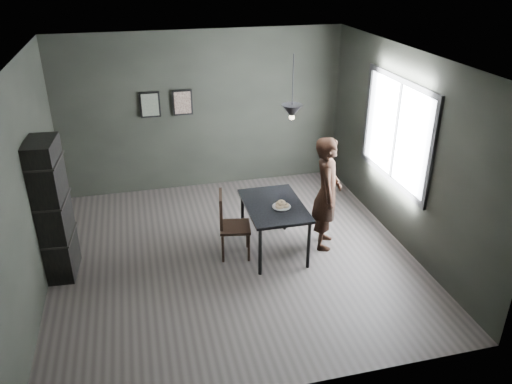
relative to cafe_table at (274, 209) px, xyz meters
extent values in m
plane|color=#36312F|center=(-0.60, 0.00, -0.67)|extent=(5.00, 5.00, 0.00)
cube|color=black|center=(-0.60, 2.50, 0.73)|extent=(5.00, 0.10, 2.80)
cube|color=silver|center=(-0.60, 0.00, 2.13)|extent=(5.00, 5.00, 0.02)
cube|color=white|center=(1.88, 0.20, 0.93)|extent=(0.02, 1.80, 1.40)
cube|color=black|center=(1.87, 0.20, 0.93)|extent=(0.04, 1.96, 1.56)
cube|color=black|center=(0.00, 0.00, 0.06)|extent=(0.80, 1.20, 0.04)
cylinder|color=black|center=(-0.34, -0.54, -0.32)|extent=(0.05, 0.05, 0.71)
cylinder|color=black|center=(0.34, -0.54, -0.32)|extent=(0.05, 0.05, 0.71)
cylinder|color=black|center=(-0.34, 0.54, -0.32)|extent=(0.05, 0.05, 0.71)
cylinder|color=black|center=(0.34, 0.54, -0.32)|extent=(0.05, 0.05, 0.71)
cylinder|color=silver|center=(0.07, -0.11, 0.08)|extent=(0.23, 0.23, 0.01)
torus|color=beige|center=(0.12, -0.12, 0.11)|extent=(0.12, 0.12, 0.04)
torus|color=beige|center=(0.06, -0.06, 0.11)|extent=(0.12, 0.12, 0.04)
torus|color=beige|center=(0.04, -0.14, 0.11)|extent=(0.12, 0.12, 0.04)
torus|color=beige|center=(0.07, -0.11, 0.15)|extent=(0.12, 0.13, 0.06)
imported|color=black|center=(0.77, -0.02, 0.17)|extent=(0.61, 0.72, 1.69)
cube|color=black|center=(-0.56, 0.02, -0.22)|extent=(0.49, 0.49, 0.04)
cube|color=black|center=(-0.75, 0.05, 0.07)|extent=(0.11, 0.42, 0.46)
cylinder|color=black|center=(-0.77, -0.13, -0.47)|extent=(0.04, 0.04, 0.41)
cylinder|color=black|center=(-0.41, -0.19, -0.47)|extent=(0.04, 0.04, 0.41)
cylinder|color=black|center=(-0.71, 0.23, -0.47)|extent=(0.04, 0.04, 0.41)
cylinder|color=black|center=(-0.35, 0.17, -0.47)|extent=(0.04, 0.04, 0.41)
cube|color=black|center=(-2.92, 0.16, 0.28)|extent=(0.41, 0.66, 1.90)
cylinder|color=black|center=(0.25, 0.10, 1.75)|extent=(0.01, 0.01, 0.75)
cone|color=black|center=(0.25, 0.10, 1.38)|extent=(0.28, 0.28, 0.18)
sphere|color=#FFE0B2|center=(0.25, 0.10, 1.30)|extent=(0.07, 0.07, 0.07)
cube|color=black|center=(-1.50, 2.47, 0.93)|extent=(0.34, 0.03, 0.44)
cube|color=#405A4D|center=(-1.50, 2.45, 0.93)|extent=(0.28, 0.01, 0.38)
cube|color=black|center=(-0.95, 2.47, 0.93)|extent=(0.34, 0.03, 0.44)
cube|color=brown|center=(-0.95, 2.45, 0.93)|extent=(0.28, 0.01, 0.38)
camera|label=1|loc=(-1.74, -5.96, 3.30)|focal=35.00mm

